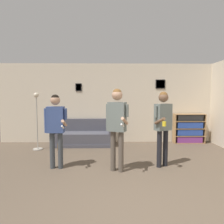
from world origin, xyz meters
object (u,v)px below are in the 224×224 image
(person_player_foreground_center, at_px, (117,121))
(person_watcher_holding_cup, at_px, (163,121))
(bottle_on_floor, at_px, (58,146))
(couch, at_px, (83,136))
(person_player_foreground_left, at_px, (56,124))
(bookshelf, at_px, (189,128))
(floor_lamp, at_px, (37,119))

(person_player_foreground_center, xyz_separation_m, person_watcher_holding_cup, (1.04, 0.26, -0.04))
(person_watcher_holding_cup, xyz_separation_m, bottle_on_floor, (-2.70, 1.40, -0.93))
(couch, bearing_deg, person_player_foreground_center, -66.35)
(person_player_foreground_left, height_order, person_player_foreground_center, person_player_foreground_center)
(bookshelf, distance_m, person_watcher_holding_cup, 2.78)
(floor_lamp, xyz_separation_m, person_player_foreground_left, (0.97, -1.56, 0.08))
(couch, bearing_deg, floor_lamp, -156.18)
(floor_lamp, height_order, person_watcher_holding_cup, floor_lamp)
(person_player_foreground_left, distance_m, bottle_on_floor, 1.75)
(bookshelf, distance_m, person_player_foreground_center, 3.64)
(floor_lamp, relative_size, person_player_foreground_center, 0.97)
(person_player_foreground_center, relative_size, bottle_on_floor, 5.97)
(bookshelf, distance_m, bottle_on_floor, 4.32)
(couch, relative_size, bottle_on_floor, 6.53)
(couch, bearing_deg, person_player_foreground_left, -98.44)
(couch, height_order, bookshelf, bookshelf)
(floor_lamp, bearing_deg, person_watcher_holding_cup, -24.06)
(couch, relative_size, person_watcher_holding_cup, 1.13)
(floor_lamp, bearing_deg, couch, 23.82)
(bookshelf, bearing_deg, couch, -176.76)
(person_player_foreground_center, bearing_deg, person_watcher_holding_cup, 14.16)
(bottle_on_floor, bearing_deg, bookshelf, 11.57)
(person_player_foreground_left, relative_size, person_player_foreground_center, 0.93)
(bookshelf, height_order, person_watcher_holding_cup, person_watcher_holding_cup)
(person_watcher_holding_cup, bearing_deg, bottle_on_floor, 152.65)
(floor_lamp, relative_size, person_player_foreground_left, 1.04)
(bottle_on_floor, bearing_deg, floor_lamp, 171.59)
(floor_lamp, distance_m, bottle_on_floor, 1.03)
(bookshelf, bearing_deg, floor_lamp, -171.01)
(person_player_foreground_left, bearing_deg, person_player_foreground_center, -8.15)
(bookshelf, relative_size, floor_lamp, 0.60)
(couch, relative_size, floor_lamp, 1.13)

